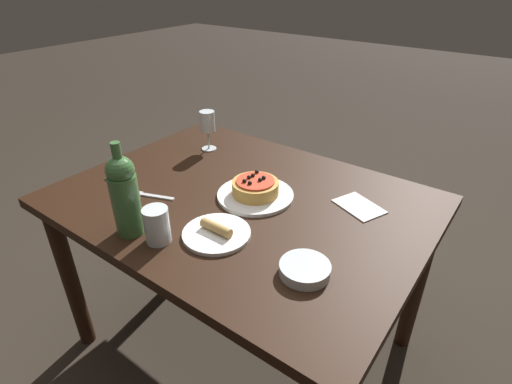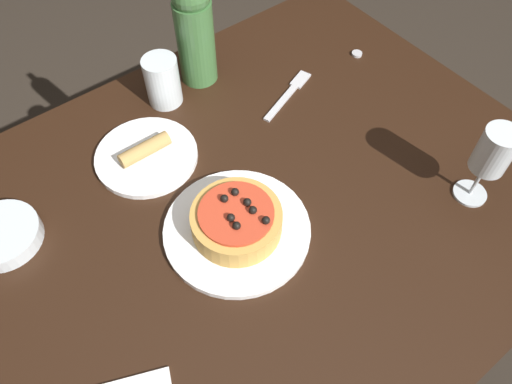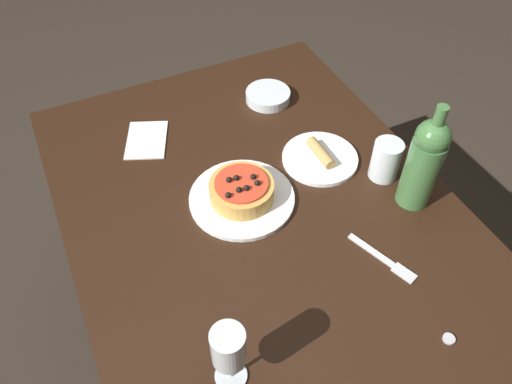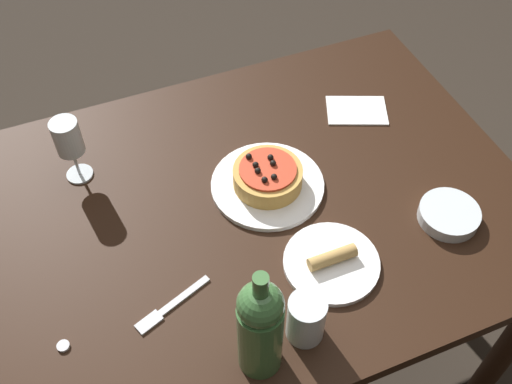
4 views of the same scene
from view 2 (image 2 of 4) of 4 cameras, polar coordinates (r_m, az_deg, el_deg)
ground_plane at (r=1.54m, az=-0.96°, el=-16.89°), size 14.00×14.00×0.00m
dining_table at (r=0.98m, az=-1.46°, el=-5.00°), size 1.20×0.90×0.71m
dinner_plate at (r=0.87m, az=-2.18°, el=-4.35°), size 0.26×0.26×0.01m
pizza at (r=0.84m, az=-2.23°, el=-3.26°), size 0.16×0.16×0.06m
wine_glass at (r=0.92m, az=25.49°, el=3.99°), size 0.06×0.06×0.17m
wine_bottle at (r=1.07m, az=-7.08°, el=18.13°), size 0.08×0.08×0.28m
water_cup at (r=1.07m, az=-10.63°, el=12.36°), size 0.07×0.07×0.11m
side_bowl at (r=0.96m, az=-27.01°, el=-4.45°), size 0.13×0.13×0.03m
fork at (r=1.10m, az=3.87°, el=11.28°), size 0.17×0.08×0.00m
side_plate at (r=0.99m, az=-12.43°, el=4.13°), size 0.20×0.20×0.04m
bottle_cap at (r=1.22m, az=11.46°, el=15.22°), size 0.02×0.02×0.01m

